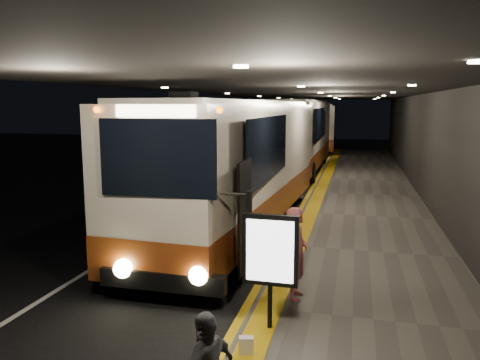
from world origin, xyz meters
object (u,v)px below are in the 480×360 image
at_px(info_sign, 270,252).
at_px(stanchion_post, 281,259).
at_px(coach_main, 239,170).
at_px(bag_plain, 246,346).
at_px(passenger_boarding, 296,253).
at_px(coach_third, 319,129).
at_px(coach_second, 298,139).

distance_m(info_sign, stanchion_post, 2.10).
bearing_deg(coach_main, bag_plain, -72.29).
height_order(passenger_boarding, bag_plain, passenger_boarding).
distance_m(coach_third, stanchion_post, 32.91).
height_order(coach_main, coach_third, coach_main).
relative_size(passenger_boarding, stanchion_post, 1.55).
relative_size(coach_second, bag_plain, 46.91).
xyz_separation_m(passenger_boarding, bag_plain, (-0.46, -2.32, -0.78)).
xyz_separation_m(coach_main, coach_second, (0.19, 13.64, 0.07)).
distance_m(coach_main, info_sign, 7.14).
xyz_separation_m(coach_main, stanchion_post, (2.12, -4.82, -1.16)).
xyz_separation_m(bag_plain, stanchion_post, (0.08, 2.88, 0.45)).
height_order(bag_plain, stanchion_post, stanchion_post).
distance_m(coach_main, stanchion_post, 5.39).
bearing_deg(passenger_boarding, info_sign, 166.84).
relative_size(coach_second, coach_third, 1.04).
bearing_deg(coach_second, passenger_boarding, -82.31).
bearing_deg(stanchion_post, coach_third, 93.25).
bearing_deg(bag_plain, coach_main, 104.82).
distance_m(coach_main, passenger_boarding, 5.99).
bearing_deg(coach_second, stanchion_post, -83.26).
height_order(coach_third, info_sign, coach_third).
height_order(info_sign, stanchion_post, info_sign).
relative_size(coach_second, info_sign, 6.53).
bearing_deg(coach_main, passenger_boarding, -62.17).
relative_size(info_sign, stanchion_post, 1.69).
xyz_separation_m(bag_plain, info_sign, (0.19, 0.93, 1.21)).
bearing_deg(info_sign, coach_second, 96.47).
xyz_separation_m(coach_second, info_sign, (2.04, -20.42, -0.47)).
bearing_deg(coach_third, coach_main, -93.78).
relative_size(coach_main, coach_second, 0.98).
bearing_deg(coach_third, coach_second, -93.52).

